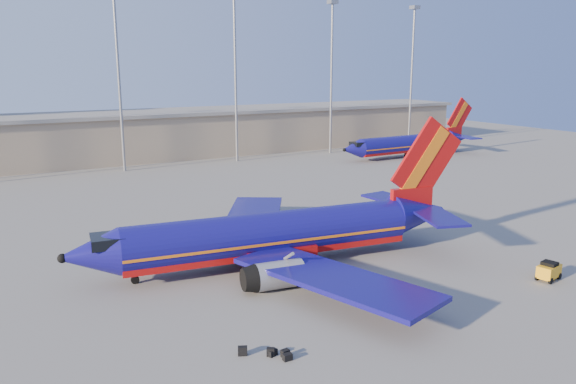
# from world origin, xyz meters

# --- Properties ---
(ground) EXTENTS (220.00, 220.00, 0.00)m
(ground) POSITION_xyz_m (0.00, 0.00, 0.00)
(ground) COLOR slate
(ground) RESTS_ON ground
(terminal_building) EXTENTS (122.00, 16.00, 8.50)m
(terminal_building) POSITION_xyz_m (10.00, 58.00, 4.32)
(terminal_building) COLOR gray
(terminal_building) RESTS_ON ground
(light_mast_row) EXTENTS (101.60, 1.60, 28.65)m
(light_mast_row) POSITION_xyz_m (5.00, 46.00, 17.55)
(light_mast_row) COLOR gray
(light_mast_row) RESTS_ON ground
(aircraft_main) EXTENTS (35.86, 34.31, 12.16)m
(aircraft_main) POSITION_xyz_m (-3.92, -5.01, 2.60)
(aircraft_main) COLOR navy
(aircraft_main) RESTS_ON ground
(aircraft_second) EXTENTS (31.55, 12.29, 10.68)m
(aircraft_second) POSITION_xyz_m (45.34, 34.69, 2.45)
(aircraft_second) COLOR navy
(aircraft_second) RESTS_ON ground
(baggage_tug) EXTENTS (2.31, 1.68, 1.50)m
(baggage_tug) POSITION_xyz_m (13.05, -18.78, 0.78)
(baggage_tug) COLOR #F1A315
(baggage_tug) RESTS_ON ground
(luggage_pile) EXTENTS (2.68, 2.24, 0.55)m
(luggage_pile) POSITION_xyz_m (-11.93, -18.73, 0.23)
(luggage_pile) COLOR black
(luggage_pile) RESTS_ON ground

